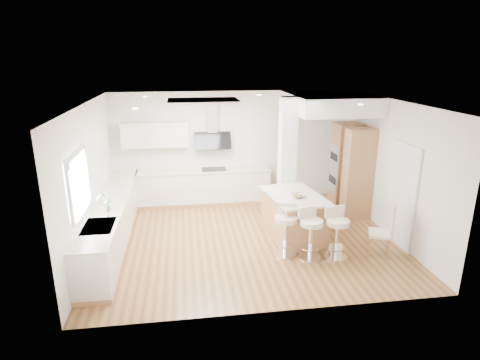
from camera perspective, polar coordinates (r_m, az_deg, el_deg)
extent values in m
plane|color=olive|center=(8.41, 1.00, -8.33)|extent=(6.00, 6.00, 0.00)
cube|color=white|center=(8.41, 1.00, -8.33)|extent=(6.00, 5.00, 0.02)
cube|color=white|center=(10.30, -1.16, 4.77)|extent=(6.00, 0.04, 2.80)
cube|color=white|center=(8.02, -20.64, -0.08)|extent=(0.04, 5.00, 2.80)
cube|color=white|center=(8.88, 20.55, 1.57)|extent=(0.04, 5.00, 2.80)
cube|color=white|center=(8.14, -5.26, 11.14)|extent=(1.40, 0.95, 0.05)
cube|color=white|center=(8.14, -5.25, 11.03)|extent=(1.25, 0.80, 0.03)
cylinder|color=#F0E1CC|center=(9.06, -13.33, 11.45)|extent=(0.10, 0.10, 0.02)
cylinder|color=#F0E1CC|center=(7.08, -14.65, 9.80)|extent=(0.10, 0.10, 0.02)
cylinder|color=#F0E1CC|center=(9.18, 2.73, 11.96)|extent=(0.10, 0.10, 0.02)
cylinder|color=#F0E1CC|center=(9.11, 12.84, 11.51)|extent=(0.10, 0.10, 0.02)
cylinder|color=#F0E1CC|center=(7.73, 16.77, 10.23)|extent=(0.10, 0.10, 0.02)
cube|color=white|center=(7.10, -21.99, -0.30)|extent=(0.03, 1.15, 0.95)
cube|color=white|center=(6.97, -22.38, 3.66)|extent=(0.04, 1.28, 0.06)
cube|color=white|center=(7.26, -21.47, -4.10)|extent=(0.04, 1.28, 0.06)
cube|color=white|center=(6.53, -23.10, -1.91)|extent=(0.04, 0.06, 0.95)
cube|color=white|center=(7.67, -20.91, 1.08)|extent=(0.04, 0.06, 0.95)
cube|color=#B6B9BF|center=(6.98, -22.19, 3.07)|extent=(0.03, 1.18, 0.14)
cube|color=#494239|center=(8.49, 22.06, -2.14)|extent=(0.02, 0.90, 2.00)
cube|color=white|center=(8.48, 21.97, -2.15)|extent=(0.05, 1.00, 2.10)
cube|color=#B6814E|center=(8.66, -17.39, -8.05)|extent=(0.60, 4.50, 0.10)
cube|color=silver|center=(8.49, -17.66, -5.42)|extent=(0.60, 4.50, 0.76)
cube|color=beige|center=(8.35, -17.90, -2.88)|extent=(0.63, 4.50, 0.04)
cube|color=#A6A6AB|center=(7.20, -19.47, -6.23)|extent=(0.50, 0.75, 0.02)
cube|color=#A6A6AB|center=(7.06, -19.70, -7.18)|extent=(0.40, 0.34, 0.10)
cube|color=#A6A6AB|center=(7.38, -19.18, -6.03)|extent=(0.40, 0.34, 0.10)
cylinder|color=white|center=(7.38, -18.28, -3.93)|extent=(0.02, 0.02, 0.36)
torus|color=white|center=(7.33, -18.95, -2.64)|extent=(0.18, 0.02, 0.18)
imported|color=#51944B|center=(7.72, -18.36, -3.11)|extent=(0.17, 0.12, 0.33)
cube|color=#B6814E|center=(10.34, -5.04, -3.05)|extent=(3.30, 0.60, 0.10)
cube|color=silver|center=(10.20, -5.11, -0.79)|extent=(3.30, 0.60, 0.76)
cube|color=beige|center=(10.08, -5.17, 1.37)|extent=(3.33, 0.63, 0.04)
cube|color=black|center=(10.09, -3.75, 1.56)|extent=(0.60, 0.40, 0.01)
cube|color=silver|center=(10.01, -11.98, 6.36)|extent=(1.60, 0.34, 0.60)
cube|color=#A6A6AB|center=(10.02, -3.99, 8.74)|extent=(0.25, 0.18, 0.70)
cube|color=black|center=(10.04, -3.89, 5.57)|extent=(0.90, 0.26, 0.44)
cube|color=white|center=(9.02, 6.70, 2.81)|extent=(0.35, 0.35, 2.80)
cube|color=white|center=(9.54, 12.49, 10.66)|extent=(1.78, 2.20, 0.40)
cube|color=#B6814E|center=(10.13, 14.80, 1.93)|extent=(0.62, 0.62, 2.10)
cube|color=#B6814E|center=(9.51, 16.40, 0.80)|extent=(0.62, 0.40, 2.10)
cube|color=#A6A6AB|center=(9.95, 13.26, 3.26)|extent=(0.02, 0.55, 0.55)
cube|color=#A6A6AB|center=(10.10, 13.04, 0.07)|extent=(0.02, 0.55, 0.55)
cube|color=black|center=(9.95, 13.21, 3.26)|extent=(0.01, 0.45, 0.18)
cube|color=black|center=(10.10, 12.99, 0.07)|extent=(0.01, 0.45, 0.18)
cube|color=#B6814E|center=(8.42, 7.64, -5.18)|extent=(1.12, 1.56, 0.89)
cube|color=beige|center=(8.25, 7.77, -2.21)|extent=(1.21, 1.65, 0.04)
imported|color=gray|center=(8.10, 8.22, -2.20)|extent=(0.30, 0.30, 0.07)
sphere|color=orange|center=(8.12, 8.48, -2.15)|extent=(0.08, 0.08, 0.07)
sphere|color=orange|center=(8.10, 7.89, -2.16)|extent=(0.08, 0.08, 0.07)
sphere|color=olive|center=(8.07, 8.34, -2.28)|extent=(0.08, 0.08, 0.07)
cylinder|color=white|center=(7.84, 6.40, -10.38)|extent=(0.55, 0.55, 0.03)
cylinder|color=white|center=(7.69, 6.49, -8.13)|extent=(0.09, 0.09, 0.66)
cylinder|color=white|center=(7.74, 6.45, -9.01)|extent=(0.43, 0.43, 0.02)
cylinder|color=beige|center=(7.53, 6.58, -5.55)|extent=(0.53, 0.53, 0.10)
cube|color=beige|center=(7.63, 6.66, -4.02)|extent=(0.39, 0.16, 0.22)
cylinder|color=white|center=(7.78, 9.85, -10.75)|extent=(0.54, 0.54, 0.03)
cylinder|color=white|center=(7.63, 9.98, -8.54)|extent=(0.09, 0.09, 0.65)
cylinder|color=white|center=(7.69, 9.93, -9.41)|extent=(0.41, 0.41, 0.01)
cylinder|color=beige|center=(7.48, 10.12, -6.01)|extent=(0.51, 0.51, 0.10)
cube|color=beige|center=(7.55, 9.53, -4.54)|extent=(0.38, 0.15, 0.22)
cylinder|color=white|center=(7.90, 13.39, -10.54)|extent=(0.48, 0.48, 0.03)
cylinder|color=white|center=(7.75, 13.56, -8.37)|extent=(0.08, 0.08, 0.65)
cylinder|color=white|center=(7.81, 13.50, -9.22)|extent=(0.37, 0.37, 0.01)
cylinder|color=beige|center=(7.60, 13.76, -5.87)|extent=(0.46, 0.46, 0.10)
cube|color=beige|center=(7.68, 13.30, -4.40)|extent=(0.38, 0.09, 0.22)
cube|color=beige|center=(8.06, 19.31, -7.20)|extent=(0.54, 0.54, 0.06)
cube|color=beige|center=(7.97, 20.85, -5.29)|extent=(0.19, 0.37, 0.66)
cylinder|color=#B6814E|center=(7.99, 18.04, -9.11)|extent=(0.04, 0.04, 0.40)
cylinder|color=#B6814E|center=(8.29, 17.92, -8.11)|extent=(0.04, 0.04, 0.40)
cylinder|color=#B6814E|center=(8.03, 20.42, -9.25)|extent=(0.04, 0.04, 0.40)
cylinder|color=#B6814E|center=(8.32, 20.21, -8.25)|extent=(0.04, 0.04, 0.40)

